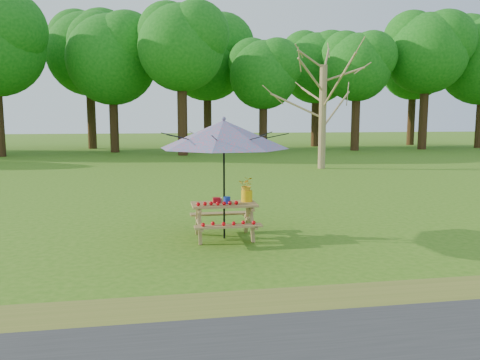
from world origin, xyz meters
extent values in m
plane|color=#376C14|center=(0.00, 0.00, 0.00)|extent=(120.00, 120.00, 0.00)
cube|color=olive|center=(0.00, -2.80, 0.00)|extent=(120.00, 1.20, 0.01)
cylinder|color=#866449|center=(7.71, 11.79, 2.26)|extent=(0.37, 0.37, 4.51)
cube|color=#9F7548|center=(1.81, 0.50, 0.65)|extent=(1.20, 0.62, 0.04)
cube|color=#9F7548|center=(1.81, -0.05, 0.36)|extent=(1.20, 0.22, 0.04)
cube|color=#9F7548|center=(1.81, 1.05, 0.36)|extent=(1.20, 0.22, 0.04)
cylinder|color=black|center=(1.81, 0.50, 1.12)|extent=(0.04, 0.04, 2.25)
cone|color=#2184BD|center=(1.81, 0.50, 1.95)|extent=(2.98, 2.98, 0.51)
sphere|color=#2184BD|center=(1.81, 0.50, 2.23)|extent=(0.08, 0.08, 0.08)
cube|color=#AD0D18|center=(1.67, 0.57, 0.72)|extent=(0.14, 0.12, 0.10)
cylinder|color=#1532B0|center=(1.85, 0.45, 0.74)|extent=(0.13, 0.13, 0.13)
cube|color=white|center=(1.73, 0.70, 0.71)|extent=(0.13, 0.13, 0.07)
cylinder|color=yellow|center=(2.26, 0.61, 0.78)|extent=(0.21, 0.21, 0.21)
imported|color=gold|center=(2.26, 0.61, 0.98)|extent=(0.36, 0.34, 0.32)
camera|label=1|loc=(0.66, -8.00, 2.26)|focal=35.00mm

